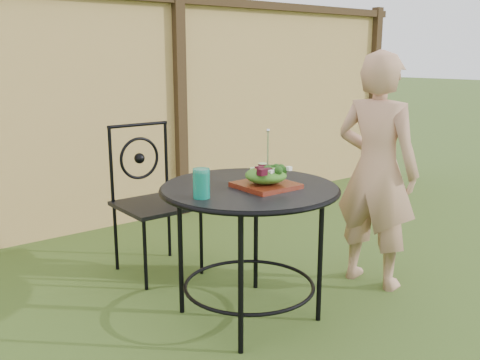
{
  "coord_description": "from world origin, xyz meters",
  "views": [
    {
      "loc": [
        -1.13,
        -1.8,
        1.37
      ],
      "look_at": [
        0.51,
        0.31,
        0.75
      ],
      "focal_mm": 40.0,
      "sensor_mm": 36.0,
      "label": 1
    }
  ],
  "objects_px": {
    "salad_plate": "(266,185)",
    "patio_chair": "(152,195)",
    "diner": "(376,171)",
    "patio_table": "(249,212)"
  },
  "relations": [
    {
      "from": "diner",
      "to": "salad_plate",
      "type": "relative_size",
      "value": 5.21
    },
    {
      "from": "patio_chair",
      "to": "salad_plate",
      "type": "relative_size",
      "value": 3.52
    },
    {
      "from": "patio_chair",
      "to": "diner",
      "type": "bearing_deg",
      "value": -46.39
    },
    {
      "from": "patio_chair",
      "to": "salad_plate",
      "type": "bearing_deg",
      "value": -82.98
    },
    {
      "from": "salad_plate",
      "to": "patio_chair",
      "type": "bearing_deg",
      "value": 97.02
    },
    {
      "from": "patio_table",
      "to": "patio_chair",
      "type": "height_order",
      "value": "patio_chair"
    },
    {
      "from": "patio_chair",
      "to": "diner",
      "type": "xyz_separation_m",
      "value": [
        0.96,
        -1.01,
        0.2
      ]
    },
    {
      "from": "patio_chair",
      "to": "diner",
      "type": "relative_size",
      "value": 0.68
    },
    {
      "from": "patio_table",
      "to": "patio_chair",
      "type": "bearing_deg",
      "value": 94.85
    },
    {
      "from": "diner",
      "to": "salad_plate",
      "type": "height_order",
      "value": "diner"
    }
  ]
}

